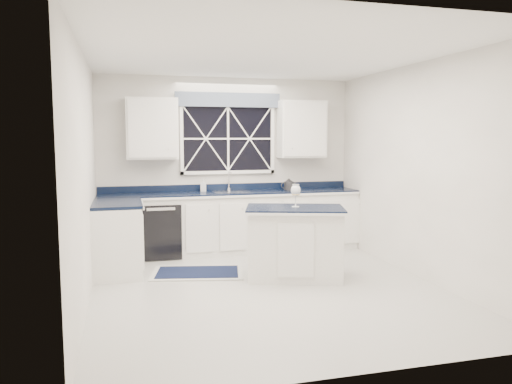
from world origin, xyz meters
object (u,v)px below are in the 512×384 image
object	(u,v)px
dishwasher	(160,229)
kettle	(289,184)
soap_bottle	(203,185)
faucet	(229,180)
wine_glass	(296,191)
island	(295,242)

from	to	relation	value
dishwasher	kettle	xyz separation A→B (m)	(2.04, 0.06, 0.61)
dishwasher	soap_bottle	size ratio (longest dim) A/B	4.29
faucet	soap_bottle	bearing A→B (deg)	-177.49
faucet	soap_bottle	size ratio (longest dim) A/B	1.58
dishwasher	soap_bottle	bearing A→B (deg)	14.37
dishwasher	faucet	bearing A→B (deg)	10.02
dishwasher	wine_glass	distance (m)	2.34
faucet	soap_bottle	xyz separation A→B (m)	(-0.41, -0.02, -0.06)
island	wine_glass	xyz separation A→B (m)	(0.01, 0.02, 0.65)
faucet	wine_glass	bearing A→B (deg)	-74.89
faucet	kettle	world-z (taller)	faucet
soap_bottle	kettle	bearing A→B (deg)	-4.86
island	kettle	bearing A→B (deg)	91.29
wine_glass	kettle	bearing A→B (deg)	74.19
faucet	kettle	size ratio (longest dim) A/B	1.16
soap_bottle	wine_glass	bearing A→B (deg)	-63.09
island	wine_glass	world-z (taller)	wine_glass
dishwasher	faucet	xyz separation A→B (m)	(1.10, 0.19, 0.69)
dishwasher	faucet	size ratio (longest dim) A/B	2.72
kettle	soap_bottle	world-z (taller)	soap_bottle
island	soap_bottle	size ratio (longest dim) A/B	7.17
dishwasher	soap_bottle	xyz separation A→B (m)	(0.69, 0.18, 0.63)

